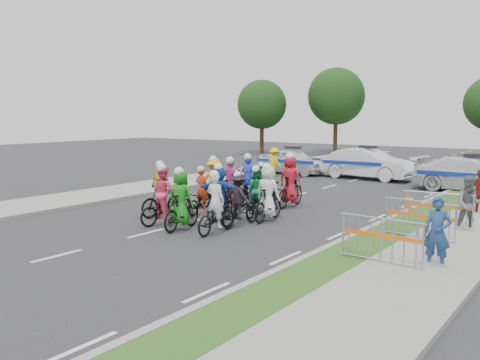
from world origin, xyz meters
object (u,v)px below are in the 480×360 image
Objects in this scene: rider_0 at (216,212)px; barrier_1 at (419,221)px; parked_bike at (242,171)px; rider_3 at (162,195)px; rider_12 at (249,187)px; rider_4 at (239,204)px; rider_11 at (262,188)px; spectator_1 at (470,205)px; rider_8 at (257,197)px; tree_3 at (336,96)px; rider_13 at (290,186)px; spectator_0 at (437,233)px; rider_2 at (164,202)px; rider_9 at (231,189)px; rider_1 at (181,206)px; rider_5 at (220,196)px; spectator_2 at (480,193)px; rider_7 at (268,199)px; police_car_1 at (368,164)px; barrier_0 at (381,242)px; cone_0 at (408,203)px; barrier_2 at (438,211)px; rider_6 at (203,198)px; police_car_2 at (474,175)px; police_car_0 at (293,161)px; marshal_hiviz at (274,162)px; tree_0 at (262,105)px; rider_10 at (215,187)px.

rider_0 is 0.91× the size of barrier_1.
rider_0 is 1.15× the size of parked_bike.
rider_12 is (0.91, 3.81, -0.09)m from rider_3.
parked_bike is at bearing -61.00° from rider_0.
rider_4 reaches higher than parked_bike.
rider_11 reaches higher than spectator_1.
tree_3 reaches higher than rider_8.
rider_13 reaches higher than spectator_0.
rider_2 is 1.02× the size of rider_9.
barrier_1 is at bearing -158.70° from rider_0.
rider_12 reaches higher than rider_1.
rider_3 is 0.26× the size of tree_3.
rider_13 is 1.27× the size of parked_bike.
rider_5 reaches higher than spectator_2.
tree_3 reaches higher than spectator_1.
police_car_1 is at bearing -86.41° from rider_7.
cone_0 is at bearing 102.89° from barrier_0.
rider_1 is 1.18× the size of parked_bike.
rider_7 is at bearing -160.66° from barrier_2.
rider_11 is 1.07m from rider_13.
rider_3 reaches higher than rider_6.
rider_6 is 0.32× the size of police_car_2.
police_car_0 is (-3.68, 14.61, 0.01)m from rider_2.
rider_11 is at bearing -118.74° from parked_bike.
rider_11 is (0.75, 0.86, -0.01)m from rider_9.
rider_7 is 2.40m from rider_11.
tree_3 is (-9.30, 16.05, 4.08)m from police_car_1.
rider_1 is 7.52m from barrier_2.
rider_2 is at bearing 175.12° from spectator_0.
rider_1 is at bearing 112.20° from rider_9.
barrier_1 is at bearing 154.48° from marshal_hiviz.
rider_8 is 6.51m from spectator_1.
rider_2 reaches higher than rider_5.
police_car_1 is at bearing -96.00° from rider_1.
parked_bike is at bearing 132.63° from spectator_1.
spectator_0 is 16.95m from parked_bike.
rider_1 is 5.11m from rider_12.
police_car_2 is 0.82× the size of tree_0.
rider_10 is at bearing 152.07° from barrier_0.
rider_8 is at bearing -137.16° from cone_0.
police_car_2 is at bearing -107.04° from rider_2.
rider_7 is 0.92× the size of rider_13.
rider_7 is 11.11m from parked_bike.
spectator_0 reaches higher than barrier_1.
barrier_1 is at bearing 150.56° from rider_13.
parked_bike is at bearing -59.78° from rider_10.
barrier_0 is (5.51, -3.43, -0.08)m from rider_8.
spectator_1 is at bearing -173.99° from rider_10.
rider_3 is 1.02× the size of rider_5.
rider_3 is 2.68× the size of cone_0.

